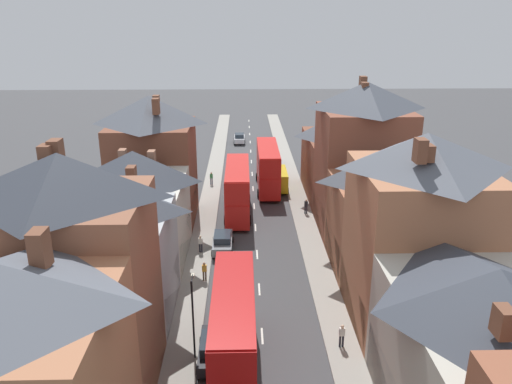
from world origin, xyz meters
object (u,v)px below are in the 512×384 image
(car_near_silver, at_px, (239,138))
(pedestrian_near_right, at_px, (342,335))
(double_decker_bus_mid_street, at_px, (234,329))
(delivery_van, at_px, (279,179))
(pedestrian_far_right, at_px, (211,178))
(car_near_blue, at_px, (273,160))
(pedestrian_far_left, at_px, (306,206))
(car_mid_black, at_px, (223,241))
(double_decker_bus_lead, at_px, (237,189))
(car_parked_left_a, at_px, (213,348))
(street_lamp, at_px, (193,313))
(pedestrian_mid_left, at_px, (204,271))
(double_decker_bus_far_approaching, at_px, (268,167))
(pedestrian_mid_right, at_px, (201,243))

(car_near_silver, relative_size, pedestrian_near_right, 2.38)
(double_decker_bus_mid_street, xyz_separation_m, pedestrian_near_right, (6.81, 1.77, -1.78))
(car_near_silver, relative_size, delivery_van, 0.74)
(delivery_van, relative_size, pedestrian_far_right, 3.23)
(car_near_blue, relative_size, pedestrian_far_left, 2.84)
(car_near_blue, relative_size, delivery_van, 0.88)
(car_mid_black, height_order, pedestrian_near_right, pedestrian_near_right)
(pedestrian_far_left, height_order, pedestrian_far_right, same)
(double_decker_bus_lead, relative_size, car_parked_left_a, 2.51)
(delivery_van, bearing_deg, street_lamp, -103.03)
(pedestrian_mid_left, relative_size, pedestrian_far_right, 1.00)
(car_near_silver, distance_m, car_mid_black, 40.25)
(double_decker_bus_mid_street, relative_size, delivery_van, 2.08)
(car_parked_left_a, distance_m, delivery_van, 32.56)
(car_near_blue, bearing_deg, pedestrian_mid_left, -102.75)
(car_near_blue, distance_m, street_lamp, 42.82)
(double_decker_bus_far_approaching, relative_size, pedestrian_far_right, 6.71)
(double_decker_bus_mid_street, distance_m, pedestrian_far_right, 34.67)
(delivery_van, distance_m, street_lamp, 32.65)
(pedestrian_mid_left, bearing_deg, pedestrian_far_left, 55.19)
(street_lamp, bearing_deg, car_mid_black, 85.66)
(double_decker_bus_mid_street, xyz_separation_m, delivery_van, (4.91, 32.84, -1.48))
(pedestrian_near_right, relative_size, pedestrian_far_left, 1.00)
(pedestrian_far_left, bearing_deg, pedestrian_mid_left, -124.81)
(pedestrian_mid_right, bearing_deg, double_decker_bus_far_approaching, 68.74)
(double_decker_bus_far_approaching, relative_size, car_parked_left_a, 2.51)
(double_decker_bus_lead, xyz_separation_m, pedestrian_near_right, (6.81, -23.20, -1.78))
(car_parked_left_a, distance_m, pedestrian_far_right, 33.65)
(car_parked_left_a, bearing_deg, pedestrian_far_right, 93.53)
(double_decker_bus_far_approaching, distance_m, pedestrian_mid_right, 18.89)
(double_decker_bus_far_approaching, bearing_deg, car_parked_left_a, -98.64)
(double_decker_bus_mid_street, distance_m, pedestrian_mid_right, 15.95)
(double_decker_bus_lead, height_order, pedestrian_far_left, double_decker_bus_lead)
(car_mid_black, relative_size, delivery_van, 0.86)
(pedestrian_mid_left, bearing_deg, pedestrian_near_right, -42.89)
(car_near_silver, height_order, pedestrian_far_right, pedestrian_far_right)
(double_decker_bus_lead, height_order, street_lamp, street_lamp)
(double_decker_bus_mid_street, bearing_deg, car_parked_left_a, 145.92)
(delivery_van, xyz_separation_m, pedestrian_mid_right, (-8.13, -17.32, -0.30))
(pedestrian_far_left, distance_m, pedestrian_far_right, 14.58)
(double_decker_bus_mid_street, height_order, car_mid_black, double_decker_bus_mid_street)
(car_mid_black, bearing_deg, delivery_van, 69.51)
(car_mid_black, bearing_deg, street_lamp, -94.34)
(double_decker_bus_lead, bearing_deg, car_near_blue, 74.93)
(pedestrian_far_left, distance_m, street_lamp, 25.44)
(car_mid_black, bearing_deg, double_decker_bus_far_approaching, 73.77)
(double_decker_bus_lead, relative_size, pedestrian_far_left, 6.71)
(delivery_van, bearing_deg, double_decker_bus_far_approaching, 170.99)
(pedestrian_mid_left, bearing_deg, double_decker_bus_mid_street, -76.48)
(car_mid_black, xyz_separation_m, pedestrian_near_right, (8.10, -14.47, 0.20))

